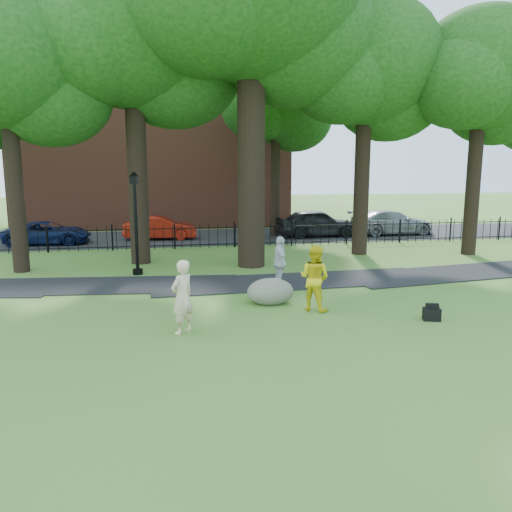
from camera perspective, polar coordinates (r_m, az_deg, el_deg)
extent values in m
plane|color=#3D6F26|center=(13.91, 4.42, -6.66)|extent=(120.00, 120.00, 0.00)
cube|color=black|center=(17.81, 4.34, -2.93)|extent=(36.07, 3.85, 0.03)
cube|color=black|center=(29.35, -3.55, 2.22)|extent=(80.00, 7.00, 0.02)
cube|color=black|center=(25.29, -2.48, 3.30)|extent=(44.00, 0.04, 0.04)
cube|color=black|center=(25.40, -2.47, 1.42)|extent=(44.00, 0.04, 0.04)
cube|color=brown|center=(36.93, -11.52, 12.98)|extent=(18.00, 8.00, 12.00)
cylinder|color=black|center=(20.21, -0.57, 13.62)|extent=(1.10, 1.10, 10.50)
ellipsoid|color=#10390F|center=(22.24, 4.16, 23.84)|extent=(6.72, 6.72, 5.71)
cylinder|color=black|center=(21.12, -25.95, 8.67)|extent=(0.60, 0.60, 7.70)
ellipsoid|color=#10390F|center=(21.48, -26.83, 19.56)|extent=(6.00, 6.00, 5.10)
ellipsoid|color=#10390F|center=(21.73, -22.46, 16.80)|extent=(4.80, 4.80, 4.08)
cylinder|color=black|center=(21.41, -13.47, 11.28)|extent=(0.80, 0.80, 9.10)
ellipsoid|color=#10390F|center=(22.06, -14.03, 23.85)|extent=(7.20, 7.20, 6.12)
ellipsoid|color=#10390F|center=(22.65, -9.37, 20.28)|extent=(5.76, 5.76, 4.90)
ellipsoid|color=#10390F|center=(21.31, -18.23, 22.01)|extent=(5.40, 5.40, 4.59)
cylinder|color=black|center=(23.63, 12.06, 10.34)|extent=(0.70, 0.70, 8.40)
ellipsoid|color=#10390F|center=(24.08, 12.47, 20.96)|extent=(6.60, 6.60, 5.61)
ellipsoid|color=#10390F|center=(25.22, 14.87, 17.59)|extent=(5.28, 5.28, 4.49)
ellipsoid|color=#10390F|center=(22.88, 9.83, 19.80)|extent=(4.95, 4.95, 4.21)
cylinder|color=black|center=(25.10, 23.69, 9.30)|extent=(0.64, 0.64, 8.05)
ellipsoid|color=#10390F|center=(25.46, 24.40, 18.89)|extent=(6.20, 6.20, 5.27)
ellipsoid|color=#10390F|center=(26.71, 25.80, 15.84)|extent=(4.96, 4.96, 4.22)
ellipsoid|color=#10390F|center=(24.18, 22.61, 17.88)|extent=(4.65, 4.65, 3.95)
imported|color=beige|center=(12.23, -8.42, -4.65)|extent=(0.79, 0.77, 1.82)
imported|color=yellow|center=(14.14, 6.69, -2.51)|extent=(1.14, 1.14, 1.87)
imported|color=silver|center=(16.60, 2.77, -0.76)|extent=(0.53, 1.07, 1.76)
ellipsoid|color=#6D665B|center=(14.88, 1.65, -3.89)|extent=(1.69, 1.50, 0.82)
cylinder|color=black|center=(19.20, -13.55, 2.92)|extent=(0.13, 0.13, 3.40)
cylinder|color=black|center=(19.45, -13.35, -1.75)|extent=(0.38, 0.38, 0.21)
cube|color=black|center=(19.06, -13.78, 8.47)|extent=(0.30, 0.30, 0.32)
cone|color=black|center=(19.06, -13.80, 9.11)|extent=(0.34, 0.34, 0.17)
cube|color=black|center=(14.09, 19.44, -6.30)|extent=(0.51, 0.40, 0.33)
cube|color=maroon|center=(15.96, 2.39, -3.94)|extent=(0.44, 0.33, 0.27)
imported|color=#98180B|center=(28.53, -10.89, 3.17)|extent=(4.08, 1.60, 1.32)
imported|color=#0D1A45|center=(28.48, -22.73, 2.45)|extent=(4.43, 2.15, 1.21)
imported|color=black|center=(29.39, 6.94, 3.76)|extent=(4.84, 2.18, 1.61)
imported|color=gray|center=(31.21, 15.23, 3.71)|extent=(5.10, 2.20, 1.46)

